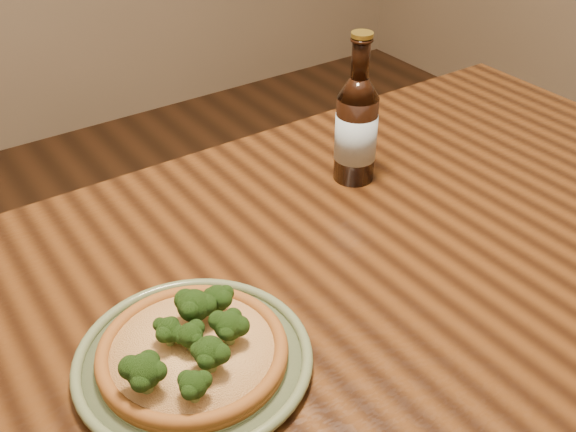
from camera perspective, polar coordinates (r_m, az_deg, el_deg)
table at (r=1.03m, az=3.72°, el=-9.70°), size 1.60×0.90×0.75m
plate at (r=0.85m, az=-8.00°, el=-11.92°), size 0.29×0.29×0.02m
pizza at (r=0.84m, az=-8.07°, el=-11.10°), size 0.23×0.23×0.07m
beer_bottle at (r=1.16m, az=5.80°, el=7.43°), size 0.07×0.07×0.26m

